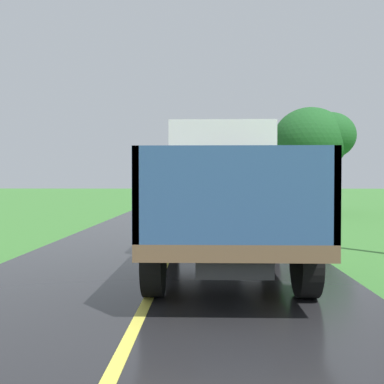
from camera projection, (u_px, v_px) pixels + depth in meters
banana_truck_near at (223, 193)px, 8.77m from camera, size 2.38×5.82×2.80m
roadside_tree_near_left at (310, 141)px, 23.89m from camera, size 3.77×3.77×5.44m
roadside_tree_mid_right at (330, 136)px, 23.70m from camera, size 2.63×2.63×5.17m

